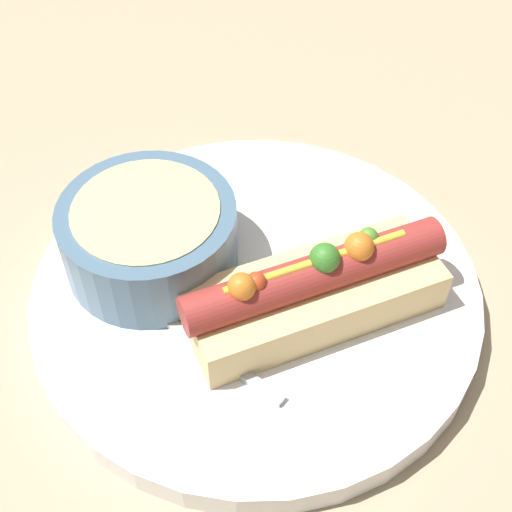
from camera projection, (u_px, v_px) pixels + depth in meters
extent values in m
plane|color=tan|center=(256.00, 302.00, 0.47)|extent=(4.00, 4.00, 0.00)
cylinder|color=white|center=(256.00, 293.00, 0.46)|extent=(0.28, 0.28, 0.02)
cube|color=#E5C17F|center=(313.00, 297.00, 0.43)|extent=(0.16, 0.10, 0.03)
cylinder|color=#9E332D|center=(315.00, 275.00, 0.41)|extent=(0.16, 0.07, 0.02)
sphere|color=#387A28|center=(325.00, 258.00, 0.40)|extent=(0.02, 0.02, 0.02)
sphere|color=orange|center=(242.00, 287.00, 0.39)|extent=(0.02, 0.02, 0.02)
sphere|color=#518C2D|center=(368.00, 237.00, 0.41)|extent=(0.01, 0.01, 0.01)
sphere|color=#C63F1E|center=(256.00, 282.00, 0.39)|extent=(0.01, 0.01, 0.01)
sphere|color=orange|center=(359.00, 247.00, 0.41)|extent=(0.02, 0.02, 0.02)
cylinder|color=gold|center=(317.00, 262.00, 0.40)|extent=(0.11, 0.04, 0.01)
cylinder|color=slate|center=(150.00, 237.00, 0.45)|extent=(0.11, 0.11, 0.05)
cylinder|color=#D1C184|center=(146.00, 217.00, 0.43)|extent=(0.09, 0.09, 0.01)
cube|color=#B7B7BC|center=(191.00, 337.00, 0.42)|extent=(0.03, 0.14, 0.00)
ellipsoid|color=#B7B7BC|center=(93.00, 266.00, 0.45)|extent=(0.03, 0.04, 0.01)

